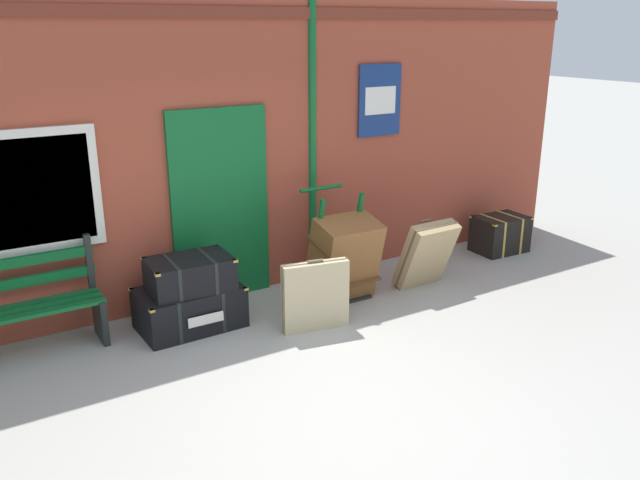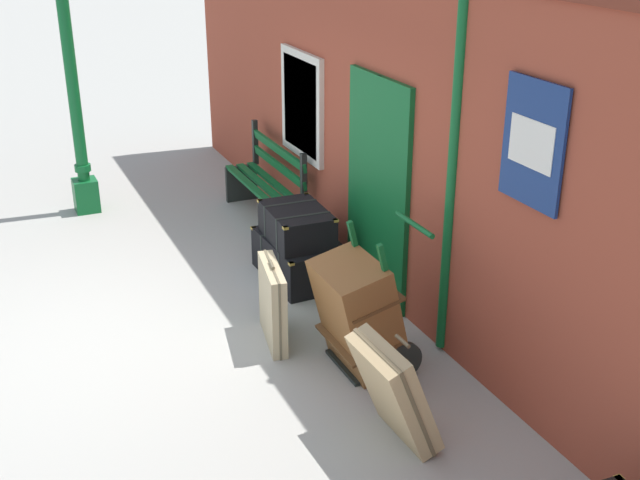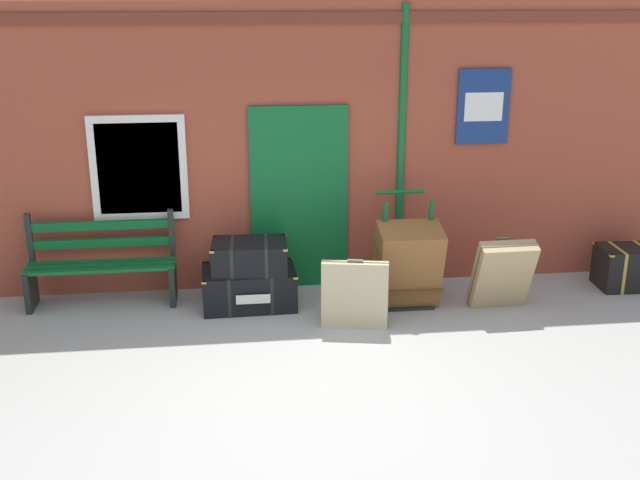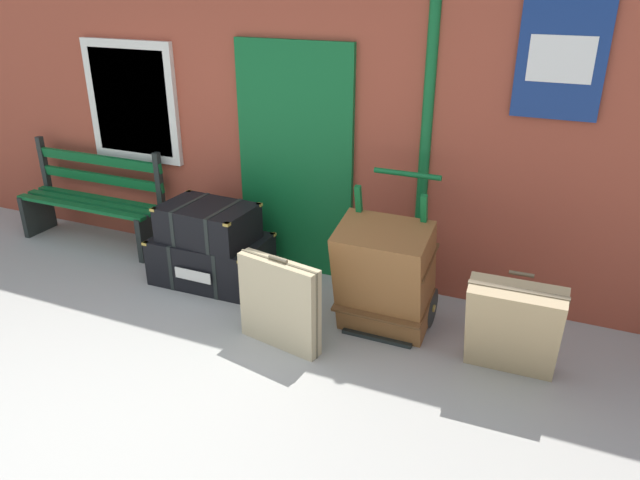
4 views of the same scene
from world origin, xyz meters
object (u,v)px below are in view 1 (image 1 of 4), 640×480
object	(u,v)px
steamer_trunk_base	(190,307)
porters_trolley	(335,271)
large_brown_trunk	(344,258)
corner_trunk	(500,234)
steamer_trunk_middle	(190,274)
suitcase_olive	(315,296)
suitcase_charcoal	(426,254)
platform_bench	(10,311)

from	to	relation	value
steamer_trunk_base	porters_trolley	size ratio (longest dim) A/B	0.87
large_brown_trunk	corner_trunk	world-z (taller)	large_brown_trunk
porters_trolley	corner_trunk	size ratio (longest dim) A/B	1.67
steamer_trunk_base	steamer_trunk_middle	size ratio (longest dim) A/B	1.23
porters_trolley	large_brown_trunk	xyz separation A→B (m)	(-0.00, -0.18, 0.21)
steamer_trunk_base	suitcase_olive	bearing A→B (deg)	-33.31
steamer_trunk_middle	suitcase_charcoal	distance (m)	2.72
large_brown_trunk	corner_trunk	xyz separation A→B (m)	(2.67, 0.24, -0.24)
corner_trunk	large_brown_trunk	bearing A→B (deg)	-174.83
platform_bench	steamer_trunk_base	size ratio (longest dim) A/B	1.56
steamer_trunk_base	corner_trunk	xyz separation A→B (m)	(4.38, 0.03, 0.03)
steamer_trunk_base	suitcase_charcoal	world-z (taller)	suitcase_charcoal
suitcase_charcoal	platform_bench	bearing A→B (deg)	170.77
porters_trolley	platform_bench	bearing A→B (deg)	174.84
corner_trunk	steamer_trunk_middle	bearing A→B (deg)	-179.21
platform_bench	suitcase_charcoal	bearing A→B (deg)	-9.23
steamer_trunk_middle	suitcase_charcoal	size ratio (longest dim) A/B	1.03
platform_bench	large_brown_trunk	xyz separation A→B (m)	(3.30, -0.48, 0.03)
steamer_trunk_middle	corner_trunk	distance (m)	4.38
large_brown_trunk	suitcase_olive	distance (m)	0.82
steamer_trunk_middle	suitcase_olive	size ratio (longest dim) A/B	1.12
large_brown_trunk	suitcase_charcoal	distance (m)	1.01
steamer_trunk_base	porters_trolley	world-z (taller)	porters_trolley
steamer_trunk_base	steamer_trunk_middle	distance (m)	0.37
porters_trolley	large_brown_trunk	bearing A→B (deg)	-90.00
large_brown_trunk	suitcase_charcoal	size ratio (longest dim) A/B	1.18
steamer_trunk_base	suitcase_olive	distance (m)	1.27
platform_bench	suitcase_olive	size ratio (longest dim) A/B	2.16
large_brown_trunk	corner_trunk	size ratio (longest dim) A/B	1.35
suitcase_charcoal	suitcase_olive	bearing A→B (deg)	-171.04
corner_trunk	suitcase_charcoal	bearing A→B (deg)	-164.66
steamer_trunk_base	large_brown_trunk	xyz separation A→B (m)	(1.71, -0.21, 0.27)
platform_bench	large_brown_trunk	bearing A→B (deg)	-8.20
steamer_trunk_base	corner_trunk	world-z (taller)	corner_trunk
porters_trolley	suitcase_charcoal	size ratio (longest dim) A/B	1.46
suitcase_charcoal	steamer_trunk_base	bearing A→B (deg)	170.85
steamer_trunk_middle	large_brown_trunk	distance (m)	1.71
platform_bench	steamer_trunk_middle	xyz separation A→B (m)	(1.60, -0.29, 0.14)
porters_trolley	corner_trunk	distance (m)	2.67
steamer_trunk_middle	suitcase_olive	distance (m)	1.25
steamer_trunk_middle	corner_trunk	bearing A→B (deg)	0.79
platform_bench	porters_trolley	size ratio (longest dim) A/B	1.35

